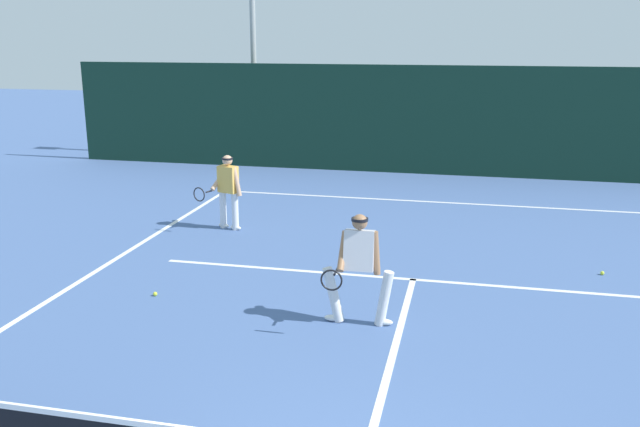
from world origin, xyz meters
name	(u,v)px	position (x,y,z in m)	size (l,w,h in m)	color
court_line_baseline_far	(434,202)	(0.00, 11.84, 0.00)	(10.67, 0.10, 0.01)	white
court_line_service	(413,279)	(0.00, 6.37, 0.00)	(8.70, 0.10, 0.01)	white
court_line_centre	(389,369)	(0.00, 3.20, 0.00)	(0.10, 6.40, 0.01)	white
player_near	(359,265)	(-0.60, 4.45, 0.87)	(1.01, 0.86, 1.59)	silver
player_far	(228,189)	(-4.02, 8.56, 0.85)	(0.92, 0.87, 1.55)	silver
tennis_ball	(602,273)	(3.09, 7.31, 0.03)	(0.07, 0.07, 0.07)	#D1E033
tennis_ball_extra	(155,294)	(-3.84, 4.76, 0.03)	(0.07, 0.07, 0.07)	#D1E033
back_fence_windscreen	(444,121)	(0.00, 15.26, 1.54)	(22.56, 0.12, 3.09)	#122F24
light_pole	(252,7)	(-6.04, 16.53, 4.72)	(0.55, 0.44, 7.73)	#9EA39E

